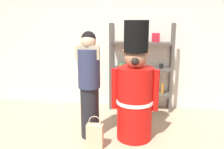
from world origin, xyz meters
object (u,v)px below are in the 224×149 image
at_px(merchandise_shelf, 141,67).
at_px(teddy_bear_guard, 135,91).
at_px(shopping_bag, 95,135).
at_px(person_shopper, 89,83).

relative_size(merchandise_shelf, teddy_bear_guard, 0.98).
distance_m(teddy_bear_guard, shopping_bag, 0.86).
height_order(teddy_bear_guard, person_shopper, teddy_bear_guard).
height_order(merchandise_shelf, person_shopper, merchandise_shelf).
xyz_separation_m(merchandise_shelf, person_shopper, (-0.73, -1.33, -0.01)).
distance_m(merchandise_shelf, shopping_bag, 1.88).
height_order(person_shopper, shopping_bag, person_shopper).
relative_size(teddy_bear_guard, person_shopper, 1.09).
height_order(teddy_bear_guard, shopping_bag, teddy_bear_guard).
distance_m(merchandise_shelf, person_shopper, 1.52).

